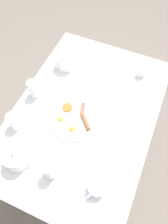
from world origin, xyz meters
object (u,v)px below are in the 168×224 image
Objects in this scene: water_glass_short at (14,121)px; wine_glass_spare at (34,89)px; fork_by_plate at (114,160)px; teapot_near at (65,61)px; teapot_far at (15,158)px; creamer_jug at (142,71)px; napkin_folded at (108,58)px; water_glass_tall at (49,170)px; breakfast_plate at (74,118)px; knife_by_plate at (133,108)px; teacup_with_saucer_left at (97,188)px.

wine_glass_spare is at bearing 92.32° from water_glass_short.
teapot_near is at bearing 136.74° from fork_by_plate.
teapot_far is 2.50× the size of creamer_jug.
fork_by_plate is (0.28, -0.67, -0.00)m from napkin_folded.
teapot_near reaches higher than napkin_folded.
napkin_folded is 0.73m from fork_by_plate.
water_glass_tall reaches higher than fork_by_plate.
teapot_far reaches higher than breakfast_plate.
water_glass_tall is 1.13× the size of water_glass_short.
water_glass_tall is (0.24, -0.68, 0.01)m from teapot_near.
knife_by_plate is at bearing 13.79° from wine_glass_spare.
teacup_with_saucer_left is 1.21× the size of water_glass_tall.
knife_by_plate is (0.46, 0.56, -0.05)m from teapot_far.
water_glass_short reaches higher than knife_by_plate.
teapot_far is 1.24× the size of fork_by_plate.
fork_by_plate is (0.59, 0.03, -0.05)m from water_glass_short.
teapot_near is 0.83m from teacup_with_saucer_left.
fork_by_plate is at bearing -87.20° from creamer_jug.
breakfast_plate is 3.61× the size of creamer_jug.
wine_glass_spare is 0.61m from knife_by_plate.
breakfast_plate is 0.33m from fork_by_plate.
water_glass_short is 0.59m from fork_by_plate.
teacup_with_saucer_left is 0.68m from wine_glass_spare.
napkin_folded is at bearing 88.35° from breakfast_plate.
teapot_near is 1.56× the size of water_glass_tall.
knife_by_plate is at bearing -83.72° from creamer_jug.
water_glass_tall is 0.87m from napkin_folded.
wine_glass_spare reaches higher than teacup_with_saucer_left.
teapot_far reaches higher than fork_by_plate.
creamer_jug is (0.56, 0.65, -0.02)m from water_glass_short.
water_glass_tall is 1.48× the size of creamer_jug.
water_glass_short is 1.32× the size of creamer_jug.
wine_glass_spare is (-0.08, -0.29, 0.01)m from teapot_near.
wine_glass_spare reaches higher than water_glass_short.
wine_glass_spare is at bearing -123.60° from napkin_folded.
wine_glass_spare reaches higher than fork_by_plate.
teapot_near is at bearing 126.23° from teacup_with_saucer_left.
creamer_jug is at bearing 49.69° from teapot_far.
teapot_near is 0.52m from water_glass_short.
knife_by_plate is (0.03, 0.53, -0.03)m from teacup_with_saucer_left.
creamer_jug is (0.57, 0.41, -0.02)m from wine_glass_spare.
creamer_jug is 0.56× the size of napkin_folded.
teapot_far is at bearing -115.26° from breakfast_plate.
breakfast_plate is at bearing -91.65° from napkin_folded.
teapot_near is 0.30m from wine_glass_spare.
creamer_jug is at bearing 133.04° from teapot_near.
creamer_jug is (0.00, 0.79, 0.01)m from teacup_with_saucer_left.
water_glass_tall is at bearing 48.00° from teapot_near.
fork_by_plate is (0.46, 0.21, -0.05)m from teapot_far.
teapot_far is 1.40× the size of teacup_with_saucer_left.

